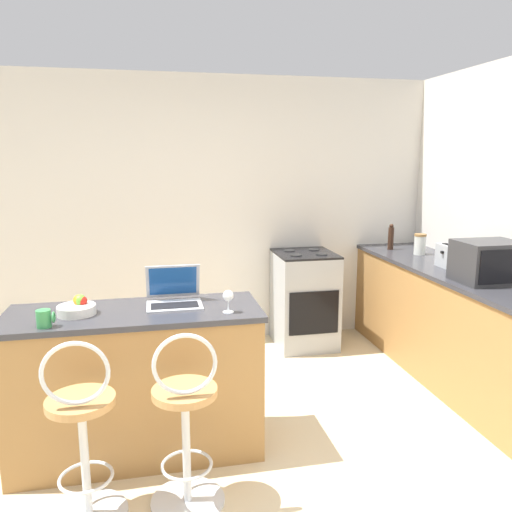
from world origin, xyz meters
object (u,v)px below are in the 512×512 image
at_px(toaster, 453,256).
at_px(laptop, 174,294).
at_px(bar_stool_far, 186,425).
at_px(pepper_mill, 391,237).
at_px(stove_range, 304,299).
at_px(mug_green, 44,319).
at_px(bar_stool_near, 83,436).
at_px(wine_glass_short, 228,297).
at_px(storage_jar, 420,244).
at_px(fruit_bowl, 77,308).
at_px(microwave, 488,262).

bearing_deg(toaster, laptop, -166.00).
xyz_separation_m(bar_stool_far, pepper_mill, (2.19, 2.11, 0.59)).
xyz_separation_m(stove_range, mug_green, (-2.02, -1.76, 0.51)).
xyz_separation_m(mug_green, pepper_mill, (2.91, 1.76, 0.07)).
relative_size(bar_stool_near, mug_green, 10.33).
bearing_deg(bar_stool_far, wine_glass_short, 54.60).
height_order(toaster, storage_jar, storage_jar).
distance_m(toaster, pepper_mill, 0.88).
distance_m(bar_stool_far, pepper_mill, 3.10).
height_order(toaster, mug_green, toaster).
distance_m(toaster, storage_jar, 0.58).
bearing_deg(pepper_mill, bar_stool_far, -135.97).
xyz_separation_m(storage_jar, fruit_bowl, (-2.91, -1.25, -0.06)).
distance_m(laptop, wine_glass_short, 0.40).
bearing_deg(microwave, toaster, 86.25).
distance_m(laptop, fruit_bowl, 0.57).
distance_m(microwave, toaster, 0.49).
bearing_deg(microwave, bar_stool_near, -164.94).
relative_size(microwave, fruit_bowl, 2.02).
relative_size(storage_jar, pepper_mill, 0.76).
xyz_separation_m(bar_stool_near, toaster, (2.81, 1.24, 0.56)).
height_order(laptop, mug_green, laptop).
bearing_deg(bar_stool_near, wine_glass_short, 27.05).
height_order(bar_stool_far, wine_glass_short, wine_glass_short).
xyz_separation_m(bar_stool_near, microwave, (2.78, 0.75, 0.62)).
bearing_deg(bar_stool_far, bar_stool_near, 180.00).
bearing_deg(microwave, mug_green, -172.53).
distance_m(toaster, fruit_bowl, 2.96).
height_order(bar_stool_far, storage_jar, storage_jar).
bearing_deg(fruit_bowl, laptop, 9.98).
relative_size(bar_stool_near, fruit_bowl, 4.53).
bearing_deg(pepper_mill, stove_range, 179.57).
height_order(laptop, storage_jar, laptop).
bearing_deg(stove_range, pepper_mill, -0.43).
bearing_deg(mug_green, laptop, 23.29).
bearing_deg(laptop, mug_green, -156.71).
height_order(bar_stool_far, mug_green, mug_green).
bearing_deg(bar_stool_near, pepper_mill, 38.07).
bearing_deg(bar_stool_far, toaster, 28.27).
relative_size(stove_range, mug_green, 9.73).
relative_size(laptop, mug_green, 3.50).
bearing_deg(stove_range, bar_stool_far, -121.58).
bearing_deg(fruit_bowl, bar_stool_far, -44.16).
bearing_deg(stove_range, laptop, -132.05).
relative_size(bar_stool_near, wine_glass_short, 7.38).
bearing_deg(microwave, stove_range, 125.16).
relative_size(bar_stool_far, mug_green, 10.33).
bearing_deg(bar_stool_near, laptop, 52.94).
height_order(bar_stool_far, pepper_mill, pepper_mill).
xyz_separation_m(bar_stool_near, storage_jar, (2.84, 1.81, 0.56)).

